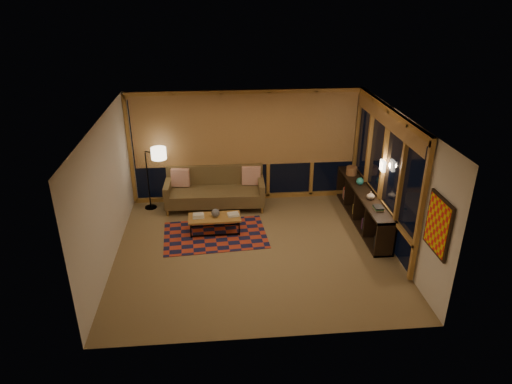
{
  "coord_description": "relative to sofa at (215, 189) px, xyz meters",
  "views": [
    {
      "loc": [
        -0.68,
        -7.81,
        4.9
      ],
      "look_at": [
        0.07,
        0.54,
        1.03
      ],
      "focal_mm": 32.0,
      "sensor_mm": 36.0,
      "label": 1
    }
  ],
  "objects": [
    {
      "name": "pillow_right",
      "position": [
        0.88,
        0.19,
        0.22
      ],
      "size": [
        0.46,
        0.2,
        0.44
      ],
      "primitive_type": null,
      "rotation": [
        0.0,
        0.0,
        -0.12
      ],
      "color": "#BE3D18",
      "rests_on": "sofa"
    },
    {
      "name": "ceiling",
      "position": [
        0.77,
        -2.0,
        2.23
      ],
      "size": [
        5.5,
        5.0,
        0.01
      ],
      "primitive_type": "cube",
      "color": "silver",
      "rests_on": "walls"
    },
    {
      "name": "pillow_left",
      "position": [
        -0.8,
        0.21,
        0.21
      ],
      "size": [
        0.44,
        0.2,
        0.42
      ],
      "primitive_type": null,
      "rotation": [
        0.0,
        0.0,
        -0.13
      ],
      "color": "#BE3D18",
      "rests_on": "sofa"
    },
    {
      "name": "shelf_book_stack",
      "position": [
        3.26,
        -1.92,
        0.32
      ],
      "size": [
        0.19,
        0.25,
        0.06
      ],
      "primitive_type": null,
      "rotation": [
        0.0,
        0.0,
        -0.17
      ],
      "color": "beige",
      "rests_on": "bookshelf"
    },
    {
      "name": "window_wall_right",
      "position": [
        3.45,
        -1.4,
        0.88
      ],
      "size": [
        0.16,
        3.7,
        2.6
      ],
      "primitive_type": null,
      "color": "#B48234",
      "rests_on": "walls"
    },
    {
      "name": "area_rug",
      "position": [
        -0.02,
        -1.34,
        -0.46
      ],
      "size": [
        2.24,
        1.58,
        0.01
      ],
      "primitive_type": "cube",
      "rotation": [
        0.0,
        0.0,
        0.07
      ],
      "color": "#B2371F",
      "rests_on": "floor"
    },
    {
      "name": "coffee_table",
      "position": [
        -0.02,
        -1.2,
        -0.28
      ],
      "size": [
        1.12,
        0.53,
        0.37
      ],
      "primitive_type": null,
      "rotation": [
        0.0,
        0.0,
        0.02
      ],
      "color": "#B48234",
      "rests_on": "floor"
    },
    {
      "name": "floor",
      "position": [
        0.77,
        -2.0,
        -0.47
      ],
      "size": [
        5.5,
        5.0,
        0.01
      ],
      "primitive_type": "cube",
      "color": "#8F764E",
      "rests_on": "ground"
    },
    {
      "name": "wall_sconce",
      "position": [
        3.39,
        -1.55,
        1.08
      ],
      "size": [
        0.12,
        0.18,
        0.22
      ],
      "primitive_type": null,
      "color": "#FFECC7",
      "rests_on": "walls"
    },
    {
      "name": "book_stack_a",
      "position": [
        -0.36,
        -1.19,
        -0.07
      ],
      "size": [
        0.23,
        0.19,
        0.06
      ],
      "primitive_type": null,
      "rotation": [
        0.0,
        0.0,
        0.06
      ],
      "color": "beige",
      "rests_on": "coffee_table"
    },
    {
      "name": "ceramic_pot",
      "position": [
        0.0,
        -1.19,
        -0.01
      ],
      "size": [
        0.22,
        0.22,
        0.18
      ],
      "primitive_type": "sphere",
      "rotation": [
        0.0,
        0.0,
        -0.21
      ],
      "color": "black",
      "rests_on": "coffee_table"
    },
    {
      "name": "basket",
      "position": [
        3.24,
        -0.07,
        0.38
      ],
      "size": [
        0.31,
        0.31,
        0.19
      ],
      "primitive_type": "cylinder",
      "rotation": [
        0.0,
        0.0,
        -0.24
      ],
      "color": "brown",
      "rests_on": "bookshelf"
    },
    {
      "name": "floor_lamp",
      "position": [
        -1.54,
        0.11,
        0.31
      ],
      "size": [
        0.62,
        0.53,
        1.56
      ],
      "primitive_type": null,
      "rotation": [
        0.0,
        0.0,
        -0.45
      ],
      "color": "black",
      "rests_on": "floor"
    },
    {
      "name": "wall_art",
      "position": [
        3.48,
        -3.85,
        0.98
      ],
      "size": [
        0.06,
        0.74,
        0.94
      ],
      "primitive_type": null,
      "color": "red",
      "rests_on": "walls"
    },
    {
      "name": "walls",
      "position": [
        0.77,
        -2.0,
        0.88
      ],
      "size": [
        5.51,
        5.01,
        2.7
      ],
      "color": "silver",
      "rests_on": "floor"
    },
    {
      "name": "sofa",
      "position": [
        0.0,
        0.0,
        0.0
      ],
      "size": [
        2.31,
        0.99,
        0.94
      ],
      "primitive_type": null,
      "rotation": [
        0.0,
        0.0,
        -0.03
      ],
      "color": "brown",
      "rests_on": "floor"
    },
    {
      "name": "teal_bowl",
      "position": [
        3.26,
        -0.67,
        0.37
      ],
      "size": [
        0.18,
        0.18,
        0.17
      ],
      "primitive_type": "sphere",
      "rotation": [
        0.0,
        0.0,
        -0.08
      ],
      "color": "teal",
      "rests_on": "bookshelf"
    },
    {
      "name": "bookshelf",
      "position": [
        3.26,
        -1.0,
        -0.09
      ],
      "size": [
        0.4,
        3.01,
        0.75
      ],
      "primitive_type": null,
      "color": "black",
      "rests_on": "floor"
    },
    {
      "name": "book_stack_b",
      "position": [
        0.38,
        -1.18,
        -0.08
      ],
      "size": [
        0.27,
        0.23,
        0.05
      ],
      "primitive_type": null,
      "rotation": [
        0.0,
        0.0,
        0.18
      ],
      "color": "beige",
      "rests_on": "coffee_table"
    },
    {
      "name": "vase",
      "position": [
        3.26,
        -1.43,
        0.37
      ],
      "size": [
        0.21,
        0.21,
        0.18
      ],
      "primitive_type": "imported",
      "rotation": [
        0.0,
        0.0,
        -0.33
      ],
      "color": "tan",
      "rests_on": "bookshelf"
    },
    {
      "name": "window_wall_back",
      "position": [
        0.77,
        0.43,
        0.88
      ],
      "size": [
        5.3,
        0.16,
        2.6
      ],
      "primitive_type": null,
      "color": "#B48234",
      "rests_on": "walls"
    }
  ]
}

